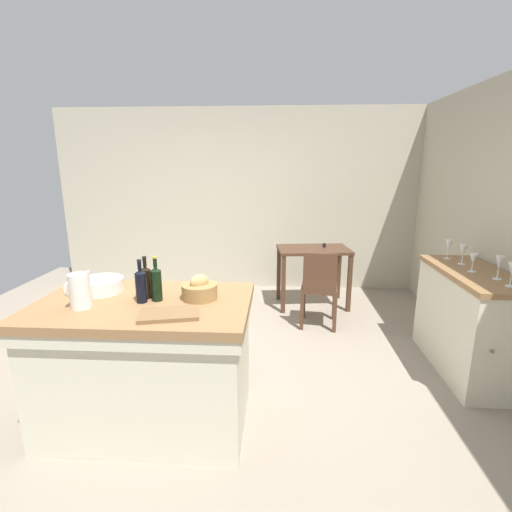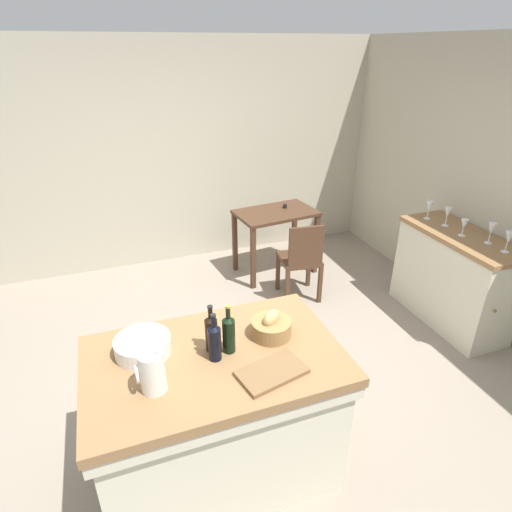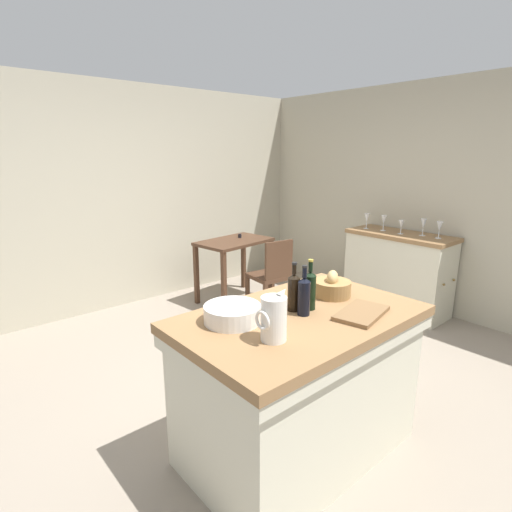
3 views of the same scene
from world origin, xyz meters
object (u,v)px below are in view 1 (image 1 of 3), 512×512
Objects in this scene: writing_desk at (313,258)px; wine_glass_far_right at (449,246)px; wooden_chair at (319,286)px; cutting_board at (169,314)px; wine_glass_far_left at (512,270)px; wine_glass_right at (463,251)px; wash_bowl at (101,285)px; bread_basket at (200,290)px; side_cabinet at (468,321)px; wine_bottle_green at (141,285)px; wine_glass_middle at (473,259)px; pitcher at (80,290)px; wine_bottle_dark at (156,283)px; wine_glass_left at (499,263)px; island_table at (147,358)px; wine_bottle_amber at (146,281)px.

writing_desk is 5.20× the size of wine_glass_far_right.
wooden_chair is 2.29m from cutting_board.
wine_glass_far_left and wine_glass_right have the same top height.
wooden_chair is 4.83× the size of wine_glass_far_right.
wash_bowl is at bearing -159.07° from wine_glass_far_right.
wash_bowl is 1.71× the size of wine_glass_far_right.
cutting_board is at bearing -113.01° from writing_desk.
side_cabinet is at bearing 19.28° from bread_basket.
wine_bottle_green reaches higher than writing_desk.
wine_bottle_green is 2.69m from wine_glass_middle.
pitcher is 1.46× the size of wine_glass_far_left.
writing_desk is at bearing 91.18° from wooden_chair.
wine_glass_far_left is (3.00, 0.27, 0.09)m from wash_bowl.
writing_desk is 3.14× the size of wine_bottle_dark.
wine_glass_left is at bearing -40.15° from wooden_chair.
wine_bottle_green is (0.37, -0.19, 0.07)m from wash_bowl.
wine_bottle_dark is at bearing -161.64° from wine_glass_middle.
wooden_chair is at bearing 143.71° from wine_glass_middle.
wine_glass_middle is at bearing -36.29° from wooden_chair.
wine_glass_far_left is 0.64m from wine_glass_right.
pitcher is at bearing -163.68° from bread_basket.
cutting_board is at bearing -146.36° from wine_glass_far_right.
wine_glass_far_right is (2.54, 1.30, 0.02)m from wine_bottle_green.
writing_desk is 2.82m from wash_bowl.
island_table is at bearing -166.68° from wine_glass_left.
wine_bottle_green reaches higher than wine_glass_middle.
wooden_chair reaches higher than writing_desk.
wine_glass_far_right is at bearing -42.77° from writing_desk.
side_cabinet is at bearing 18.15° from island_table.
island_table is 4.03× the size of cutting_board.
side_cabinet is 2.79m from wine_bottle_green.
wash_bowl is at bearing 172.49° from bread_basket.
side_cabinet is 2.63m from cutting_board.
bread_basket reaches higher than wooden_chair.
side_cabinet is 1.97m from writing_desk.
wine_glass_far_left is at bearing 9.51° from island_table.
island_table is 0.56m from cutting_board.
wine_bottle_dark is 1.62× the size of wine_glass_left.
side_cabinet is at bearing -34.86° from wooden_chair.
wine_bottle_amber is at bearing -15.67° from wash_bowl.
bread_basket is at bearing -170.74° from wine_glass_far_left.
wine_bottle_green is (0.00, -0.02, 0.54)m from island_table.
wine_glass_right is at bearing 29.50° from cutting_board.
wine_glass_far_right is (-0.05, 0.43, 0.59)m from side_cabinet.
wine_glass_middle is at bearing 102.31° from wine_glass_far_left.
wine_glass_far_right is (1.17, -0.42, 0.57)m from wooden_chair.
wine_glass_right is (1.22, -1.30, 0.41)m from writing_desk.
wine_glass_far_left is 0.99× the size of wine_glass_far_right.
wine_bottle_dark is at bearing 19.59° from pitcher.
wine_bottle_dark is at bearing -18.14° from wash_bowl.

